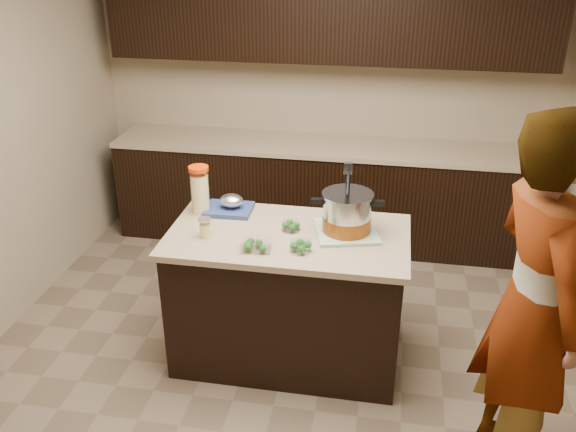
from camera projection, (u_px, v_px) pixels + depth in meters
name	position (u px, v px, depth m)	size (l,w,h in m)	color
ground_plane	(288.00, 353.00, 4.07)	(4.00, 4.00, 0.00)	brown
room_shell	(288.00, 102.00, 3.33)	(4.04, 4.04, 2.72)	tan
back_cabinets	(324.00, 138.00, 5.21)	(3.60, 0.63, 2.33)	black
island	(288.00, 296.00, 3.88)	(1.46, 0.81, 0.90)	black
dish_towel	(346.00, 231.00, 3.69)	(0.36, 0.36, 0.02)	#688E5F
stock_pot	(347.00, 215.00, 3.64)	(0.43, 0.33, 0.44)	#B7B7BC
lemonade_pitcher	(200.00, 192.00, 3.90)	(0.16, 0.16, 0.31)	#E6D78D
mason_jar	(205.00, 228.00, 3.63)	(0.10, 0.10, 0.13)	#E6D78D
broccoli_tub_left	(291.00, 226.00, 3.72)	(0.12, 0.12, 0.05)	silver
broccoli_tub_right	(301.00, 247.00, 3.48)	(0.13, 0.13, 0.06)	silver
broccoli_tub_rect	(256.00, 245.00, 3.49)	(0.18, 0.14, 0.06)	silver
blue_tray	(230.00, 206.00, 3.95)	(0.31, 0.25, 0.11)	navy
person	(534.00, 306.00, 2.87)	(0.70, 0.46, 1.93)	gray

